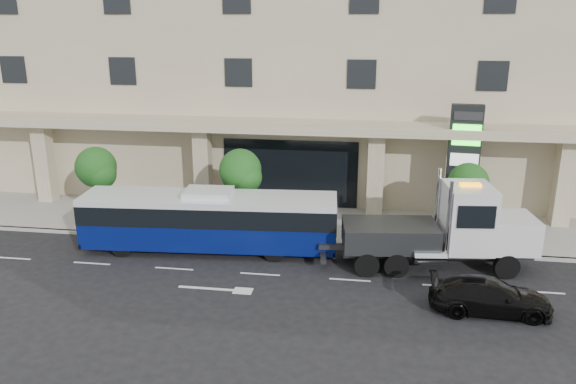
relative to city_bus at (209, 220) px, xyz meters
name	(u,v)px	position (x,y,z in m)	size (l,w,h in m)	color
ground	(266,261)	(2.95, -0.85, -1.59)	(120.00, 120.00, 0.00)	black
sidewalk	(283,223)	(2.95, 4.15, -1.51)	(120.00, 6.00, 0.15)	gray
curb	(273,243)	(2.95, 1.15, -1.51)	(120.00, 0.30, 0.15)	gray
convention_center	(306,34)	(2.95, 14.57, 8.39)	(60.00, 17.60, 20.00)	tan
tree_left	(97,170)	(-7.03, 2.74, 1.52)	(2.27, 2.20, 4.22)	#422B19
tree_mid	(241,173)	(0.97, 2.74, 1.67)	(2.28, 2.20, 4.38)	#422B19
tree_right	(469,186)	(12.47, 2.74, 1.45)	(2.10, 2.00, 4.04)	#422B19
city_bus	(209,220)	(0.00, 0.00, 0.00)	(12.46, 3.42, 3.12)	black
tow_truck	(447,230)	(11.15, -0.39, 0.22)	(9.73, 3.30, 4.40)	#2D3033
black_sedan	(490,296)	(12.41, -4.35, -0.92)	(1.87, 4.61, 1.34)	black
signage_pylon	(463,166)	(12.48, 5.04, 1.90)	(1.69, 0.76, 6.59)	black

